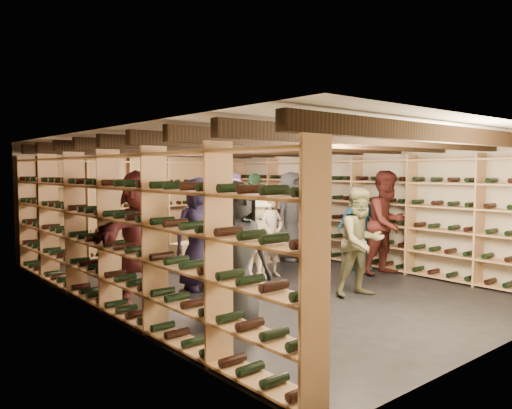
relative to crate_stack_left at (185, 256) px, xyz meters
The scene contains 22 objects.
ground 1.74m from the crate_stack_left, 77.74° to the right, with size 8.00×8.00×0.00m, color black.
walls 1.97m from the crate_stack_left, 77.74° to the right, with size 5.52×8.02×2.40m.
ceiling 2.75m from the crate_stack_left, 77.74° to the right, with size 5.50×8.00×0.01m, color beige.
ceiling_joists 2.64m from the crate_stack_left, 77.74° to the right, with size 5.40×7.12×0.18m.
wine_rack_left 2.89m from the crate_stack_left, 142.60° to the right, with size 0.32×7.50×2.15m.
wine_rack_right 3.48m from the crate_stack_left, 29.85° to the right, with size 0.32×7.50×2.15m.
wine_rack_back 2.33m from the crate_stack_left, 80.31° to the left, with size 4.70×0.30×2.15m.
crate_stack_left is the anchor object (origin of this frame).
crate_stack_right 1.36m from the crate_stack_left, ahead, with size 0.53×0.38×0.51m.
crate_loose 1.73m from the crate_stack_left, 12.89° to the right, with size 0.50×0.33×0.17m, color tan.
person_0 3.71m from the crate_stack_left, 112.14° to the right, with size 0.86×0.56×1.76m, color black.
person_1 2.58m from the crate_stack_left, 105.77° to the right, with size 0.59×0.38×1.61m, color black.
person_2 3.56m from the crate_stack_left, 74.10° to the right, with size 0.79×0.61×1.62m, color brown.
person_3 1.83m from the crate_stack_left, 80.56° to the right, with size 0.96×0.55×1.49m, color beige.
person_4 3.32m from the crate_stack_left, 41.31° to the right, with size 0.92×0.38×1.58m, color #1F6083.
person_5 2.52m from the crate_stack_left, 136.31° to the right, with size 1.74×0.56×1.88m, color brown.
person_6 1.69m from the crate_stack_left, 112.88° to the right, with size 0.87×0.56×1.77m, color #241F41.
person_7 1.81m from the crate_stack_left, 62.53° to the right, with size 0.54×0.35×1.48m, color gray.
person_8 3.78m from the crate_stack_left, 46.79° to the right, with size 0.91×0.71×1.87m, color #401714.
person_10 1.55m from the crate_stack_left, 16.50° to the right, with size 1.06×0.44×1.81m, color #214327.
person_11 1.12m from the crate_stack_left, 25.58° to the right, with size 1.73×0.55×1.86m, color slate.
person_12 2.36m from the crate_stack_left, 15.38° to the right, with size 0.90×0.58×1.83m, color #2F3034.
Camera 1 is at (-5.30, -6.32, 1.88)m, focal length 35.00 mm.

